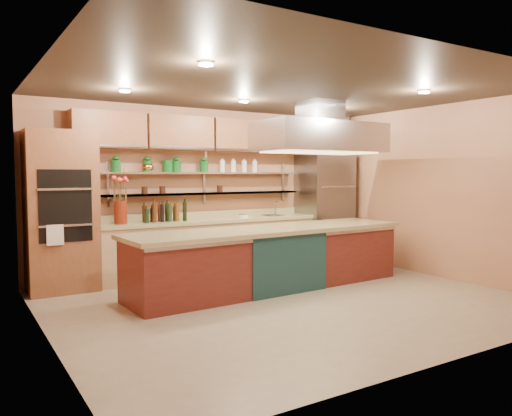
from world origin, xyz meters
TOP-DOWN VIEW (x-y plane):
  - floor at (0.00, 0.00)m, footprint 6.00×5.00m
  - ceiling at (0.00, 0.00)m, footprint 6.00×5.00m
  - wall_back at (0.00, 2.50)m, footprint 6.00×0.04m
  - wall_front at (0.00, -2.50)m, footprint 6.00×0.04m
  - wall_left at (-3.00, 0.00)m, footprint 0.04×5.00m
  - wall_right at (3.00, 0.00)m, footprint 0.04×5.00m
  - oven_stack at (-2.45, 2.18)m, footprint 0.95×0.64m
  - refrigerator at (2.35, 2.14)m, footprint 0.95×0.72m
  - back_counter at (-0.05, 2.20)m, footprint 3.84×0.64m
  - wall_shelf_lower at (-0.05, 2.37)m, footprint 3.60×0.26m
  - wall_shelf_upper at (-0.05, 2.37)m, footprint 3.60×0.26m
  - upper_cabinets at (0.00, 2.32)m, footprint 4.60×0.36m
  - range_hood at (1.10, 0.75)m, footprint 2.00×1.00m
  - ceiling_downlights at (0.00, 0.20)m, footprint 4.00×2.80m
  - island at (0.20, 0.75)m, footprint 4.34×1.14m
  - flower_vase at (-1.61, 2.15)m, footprint 0.24×0.24m
  - oil_bottle_cluster at (-0.90, 2.15)m, footprint 0.79×0.42m
  - kitchen_scale at (0.54, 2.15)m, footprint 0.17×0.14m
  - bar_faucet at (1.28, 2.25)m, footprint 0.04×0.04m
  - copper_kettle at (-1.09, 2.37)m, footprint 0.25×0.25m
  - green_canister at (-0.75, 2.37)m, footprint 0.19×0.19m

SIDE VIEW (x-z plane):
  - floor at x=0.00m, z-range -0.02..0.00m
  - island at x=0.20m, z-range 0.00..0.90m
  - back_counter at x=-0.05m, z-range 0.00..0.93m
  - kitchen_scale at x=0.54m, z-range 0.93..1.02m
  - refrigerator at x=2.35m, z-range 0.00..2.10m
  - bar_faucet at x=1.28m, z-range 0.93..1.17m
  - oil_bottle_cluster at x=-0.90m, z-range 0.93..1.17m
  - flower_vase at x=-1.61m, z-range 0.93..1.28m
  - oven_stack at x=-2.45m, z-range 0.00..2.30m
  - wall_shelf_lower at x=-0.05m, z-range 1.34..1.36m
  - wall_back at x=0.00m, z-range 0.00..2.80m
  - wall_front at x=0.00m, z-range 0.00..2.80m
  - wall_left at x=-3.00m, z-range 0.00..2.80m
  - wall_right at x=3.00m, z-range 0.00..2.80m
  - wall_shelf_upper at x=-0.05m, z-range 1.69..1.71m
  - copper_kettle at x=-1.09m, z-range 1.71..1.87m
  - green_canister at x=-0.75m, z-range 1.71..1.91m
  - range_hood at x=1.10m, z-range 2.02..2.48m
  - upper_cabinets at x=0.00m, z-range 2.08..2.62m
  - ceiling_downlights at x=0.00m, z-range 2.76..2.78m
  - ceiling at x=0.00m, z-range 2.79..2.81m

